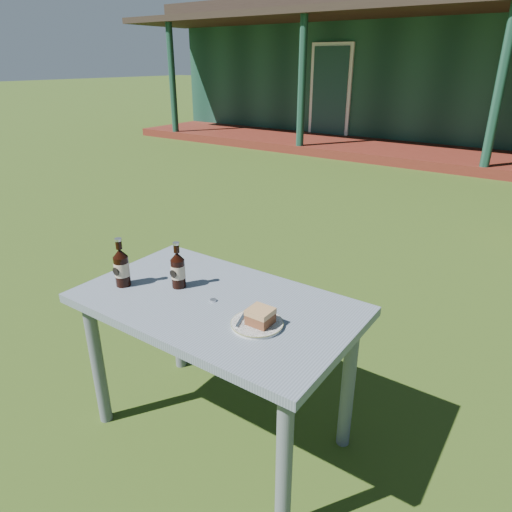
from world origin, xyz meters
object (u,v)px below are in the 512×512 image
Objects in this scene: cafe_table at (216,321)px; cola_bottle_far at (122,267)px; cola_bottle_near at (178,269)px; cake_slice at (260,316)px; plate at (257,324)px.

cafe_table is 5.29× the size of cola_bottle_far.
cola_bottle_near reaches higher than cafe_table.
cafe_table is 13.04× the size of cake_slice.
cola_bottle_near is (-0.48, 0.07, 0.08)m from plate.
cafe_table is at bearing 16.35° from cola_bottle_far.
plate is (0.26, -0.06, 0.11)m from cafe_table.
plate is at bearing -13.72° from cafe_table.
cola_bottle_near reaches higher than cake_slice.
cafe_table is 0.32m from cake_slice.
cola_bottle_far is (-0.69, -0.06, 0.08)m from plate.
cafe_table is 0.49m from cola_bottle_far.
cola_bottle_far reaches higher than cafe_table.
plate reaches higher than cafe_table.
cake_slice reaches higher than plate.
cola_bottle_near is (-0.22, 0.00, 0.19)m from cafe_table.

